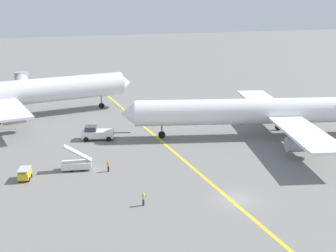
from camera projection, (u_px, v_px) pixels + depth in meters
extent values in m
plane|color=slate|center=(237.00, 200.00, 56.14)|extent=(600.00, 600.00, 0.00)
cube|color=yellow|center=(199.00, 173.00, 64.83)|extent=(1.71, 120.00, 0.01)
cylinder|color=silver|center=(11.00, 93.00, 93.80)|extent=(52.17, 12.12, 5.50)
cone|color=silver|center=(125.00, 83.00, 106.37)|extent=(3.43, 5.38, 5.06)
cylinder|color=#999EA3|center=(14.00, 118.00, 84.14)|extent=(4.50, 3.12, 2.60)
cylinder|color=slate|center=(101.00, 100.00, 104.47)|extent=(0.28, 0.28, 2.67)
cylinder|color=black|center=(102.00, 106.00, 104.84)|extent=(1.36, 0.71, 1.30)
cylinder|color=white|center=(268.00, 111.00, 82.09)|extent=(50.26, 19.55, 4.91)
cone|color=white|center=(128.00, 114.00, 80.06)|extent=(3.99, 5.13, 4.51)
cube|color=white|center=(280.00, 114.00, 82.48)|extent=(19.28, 45.10, 0.44)
cylinder|color=#999EA3|center=(257.00, 108.00, 95.03)|extent=(4.77, 3.71, 2.60)
cylinder|color=#999EA3|center=(299.00, 144.00, 70.78)|extent=(4.77, 3.71, 2.60)
cylinder|color=slate|center=(291.00, 132.00, 79.99)|extent=(0.28, 0.28, 2.06)
cylinder|color=black|center=(290.00, 137.00, 80.28)|extent=(1.40, 0.90, 1.30)
cylinder|color=slate|center=(279.00, 122.00, 86.51)|extent=(0.28, 0.28, 2.06)
cylinder|color=black|center=(278.00, 127.00, 86.79)|extent=(1.40, 0.90, 1.30)
cylinder|color=slate|center=(162.00, 130.00, 81.43)|extent=(0.28, 0.28, 2.06)
cylinder|color=black|center=(162.00, 135.00, 81.72)|extent=(1.40, 0.90, 1.30)
cube|color=white|center=(98.00, 134.00, 80.77)|extent=(6.43, 4.43, 1.28)
cube|color=#333D47|center=(91.00, 128.00, 80.39)|extent=(2.69, 2.75, 0.90)
cylinder|color=#4C4C51|center=(122.00, 133.00, 80.99)|extent=(3.10, 1.18, 0.20)
sphere|color=orange|center=(91.00, 125.00, 80.22)|extent=(0.24, 0.24, 0.24)
cylinder|color=black|center=(86.00, 139.00, 79.50)|extent=(0.95, 0.56, 0.90)
cylinder|color=black|center=(88.00, 135.00, 82.14)|extent=(0.95, 0.56, 0.90)
cylinder|color=black|center=(109.00, 139.00, 79.74)|extent=(0.95, 0.56, 0.90)
cylinder|color=black|center=(110.00, 135.00, 82.38)|extent=(0.95, 0.56, 0.90)
cube|color=gold|center=(25.00, 174.00, 62.34)|extent=(2.16, 2.91, 1.00)
cube|color=#B2B2B7|center=(24.00, 169.00, 62.11)|extent=(2.27, 3.06, 0.12)
cylinder|color=black|center=(21.00, 176.00, 63.14)|extent=(0.36, 0.63, 0.60)
cylinder|color=black|center=(31.00, 175.00, 63.26)|extent=(0.36, 0.63, 0.60)
cylinder|color=black|center=(19.00, 180.00, 61.70)|extent=(0.36, 0.63, 0.60)
cylinder|color=black|center=(29.00, 179.00, 61.83)|extent=(0.36, 0.63, 0.60)
cube|color=silver|center=(77.00, 165.00, 66.05)|extent=(4.83, 2.95, 1.00)
cube|color=silver|center=(78.00, 153.00, 65.57)|extent=(4.38, 2.29, 2.71)
cylinder|color=black|center=(72.00, 170.00, 65.41)|extent=(0.63, 0.33, 0.60)
cylinder|color=black|center=(72.00, 166.00, 66.74)|extent=(0.63, 0.33, 0.60)
cylinder|color=black|center=(81.00, 169.00, 65.63)|extent=(0.63, 0.33, 0.60)
cylinder|color=black|center=(82.00, 166.00, 66.96)|extent=(0.63, 0.33, 0.60)
cylinder|color=black|center=(108.00, 169.00, 65.44)|extent=(0.28, 0.28, 0.87)
cylinder|color=orange|center=(108.00, 164.00, 65.23)|extent=(0.36, 0.36, 0.62)
sphere|color=tan|center=(108.00, 162.00, 65.11)|extent=(0.24, 0.24, 0.24)
cylinder|color=#2D3351|center=(143.00, 202.00, 54.45)|extent=(0.28, 0.28, 0.89)
cylinder|color=#D1E02D|center=(143.00, 197.00, 54.24)|extent=(0.36, 0.36, 0.63)
sphere|color=tan|center=(143.00, 194.00, 54.12)|extent=(0.24, 0.24, 0.24)
cylinder|color=#F24C19|center=(146.00, 196.00, 54.14)|extent=(0.05, 0.05, 0.40)
cylinder|color=#B7B7BC|center=(21.00, 84.00, 115.18)|extent=(4.32, 18.46, 3.20)
cylinder|color=#99999E|center=(22.00, 78.00, 123.55)|extent=(3.84, 3.84, 3.52)
cylinder|color=#595960|center=(22.00, 86.00, 123.19)|extent=(0.70, 0.70, 3.97)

